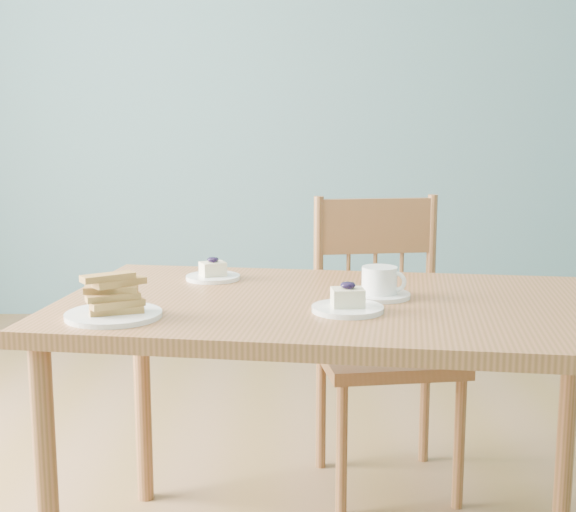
{
  "coord_description": "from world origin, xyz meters",
  "views": [
    {
      "loc": [
        -0.1,
        -1.98,
        1.12
      ],
      "look_at": [
        -0.09,
        -0.11,
        0.79
      ],
      "focal_mm": 50.0,
      "sensor_mm": 36.0,
      "label": 1
    }
  ],
  "objects_px": {
    "dining_table": "(338,329)",
    "cheesecake_plate_far": "(213,274)",
    "biscotti_plate": "(113,303)",
    "cheesecake_plate_near": "(348,304)",
    "coffee_cup": "(380,284)",
    "dining_chair": "(385,341)"
  },
  "relations": [
    {
      "from": "dining_table",
      "to": "cheesecake_plate_far",
      "type": "xyz_separation_m",
      "value": [
        -0.31,
        0.25,
        0.08
      ]
    },
    {
      "from": "biscotti_plate",
      "to": "dining_table",
      "type": "bearing_deg",
      "value": 17.26
    },
    {
      "from": "cheesecake_plate_near",
      "to": "cheesecake_plate_far",
      "type": "height_order",
      "value": "cheesecake_plate_near"
    },
    {
      "from": "cheesecake_plate_far",
      "to": "coffee_cup",
      "type": "bearing_deg",
      "value": -27.44
    },
    {
      "from": "cheesecake_plate_near",
      "to": "coffee_cup",
      "type": "relative_size",
      "value": 1.08
    },
    {
      "from": "coffee_cup",
      "to": "dining_chair",
      "type": "bearing_deg",
      "value": 105.88
    },
    {
      "from": "cheesecake_plate_far",
      "to": "biscotti_plate",
      "type": "distance_m",
      "value": 0.44
    },
    {
      "from": "cheesecake_plate_far",
      "to": "biscotti_plate",
      "type": "bearing_deg",
      "value": -113.94
    },
    {
      "from": "coffee_cup",
      "to": "biscotti_plate",
      "type": "relative_size",
      "value": 0.71
    },
    {
      "from": "cheesecake_plate_far",
      "to": "dining_table",
      "type": "bearing_deg",
      "value": -38.39
    },
    {
      "from": "dining_table",
      "to": "dining_chair",
      "type": "relative_size",
      "value": 1.59
    },
    {
      "from": "dining_table",
      "to": "cheesecake_plate_near",
      "type": "height_order",
      "value": "cheesecake_plate_near"
    },
    {
      "from": "dining_table",
      "to": "cheesecake_plate_far",
      "type": "distance_m",
      "value": 0.41
    },
    {
      "from": "dining_table",
      "to": "biscotti_plate",
      "type": "distance_m",
      "value": 0.53
    },
    {
      "from": "dining_chair",
      "to": "dining_table",
      "type": "bearing_deg",
      "value": -116.48
    },
    {
      "from": "dining_chair",
      "to": "cheesecake_plate_far",
      "type": "distance_m",
      "value": 0.62
    },
    {
      "from": "dining_table",
      "to": "coffee_cup",
      "type": "distance_m",
      "value": 0.15
    },
    {
      "from": "dining_table",
      "to": "coffee_cup",
      "type": "height_order",
      "value": "coffee_cup"
    },
    {
      "from": "dining_table",
      "to": "coffee_cup",
      "type": "xyz_separation_m",
      "value": [
        0.1,
        0.03,
        0.1
      ]
    },
    {
      "from": "dining_chair",
      "to": "biscotti_plate",
      "type": "relative_size",
      "value": 4.25
    },
    {
      "from": "dining_table",
      "to": "biscotti_plate",
      "type": "bearing_deg",
      "value": -153.9
    },
    {
      "from": "cheesecake_plate_near",
      "to": "cheesecake_plate_far",
      "type": "xyz_separation_m",
      "value": [
        -0.33,
        0.35,
        -0.0
      ]
    }
  ]
}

